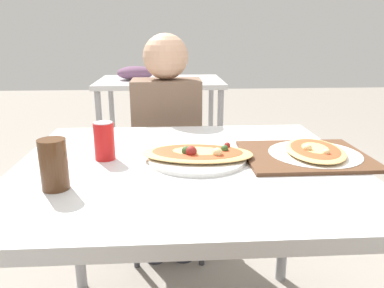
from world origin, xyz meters
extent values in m
cube|color=silver|center=(0.00, 0.00, 0.75)|extent=(1.08, 0.97, 0.04)
cylinder|color=#99999E|center=(-0.49, 0.43, 0.37)|extent=(0.05, 0.05, 0.73)
cylinder|color=#99999E|center=(0.49, 0.43, 0.37)|extent=(0.05, 0.05, 0.73)
cube|color=#3F2D1E|center=(-0.06, 0.74, 0.43)|extent=(0.40, 0.40, 0.04)
cube|color=#3F2D1E|center=(-0.06, 0.93, 0.65)|extent=(0.38, 0.03, 0.40)
cylinder|color=#38383D|center=(0.11, 0.57, 0.20)|extent=(0.03, 0.03, 0.41)
cylinder|color=#38383D|center=(-0.23, 0.57, 0.20)|extent=(0.03, 0.03, 0.41)
cylinder|color=#38383D|center=(0.11, 0.91, 0.20)|extent=(0.03, 0.03, 0.41)
cylinder|color=#38383D|center=(-0.23, 0.91, 0.20)|extent=(0.03, 0.03, 0.41)
cylinder|color=#2D2D38|center=(0.01, 0.63, 0.22)|extent=(0.10, 0.10, 0.45)
cylinder|color=#2D2D38|center=(-0.14, 0.63, 0.22)|extent=(0.10, 0.10, 0.45)
cube|color=brown|center=(-0.06, 0.71, 0.70)|extent=(0.34, 0.20, 0.51)
sphere|color=tan|center=(-0.06, 0.71, 1.07)|extent=(0.22, 0.22, 0.22)
cylinder|color=white|center=(0.04, 0.02, 0.78)|extent=(0.32, 0.32, 0.01)
ellipsoid|color=#E0AD66|center=(0.04, 0.02, 0.80)|extent=(0.38, 0.25, 0.02)
ellipsoid|color=#C14C28|center=(0.04, 0.02, 0.80)|extent=(0.31, 0.20, 0.01)
sphere|color=maroon|center=(0.01, -0.01, 0.82)|extent=(0.04, 0.04, 0.04)
sphere|color=#335928|center=(0.13, 0.02, 0.81)|extent=(0.03, 0.03, 0.03)
sphere|color=#335928|center=(0.00, 0.00, 0.81)|extent=(0.03, 0.03, 0.03)
sphere|color=beige|center=(0.10, -0.02, 0.81)|extent=(0.03, 0.03, 0.03)
sphere|color=maroon|center=(0.14, 0.06, 0.81)|extent=(0.02, 0.02, 0.02)
cylinder|color=red|center=(-0.27, 0.05, 0.84)|extent=(0.07, 0.07, 0.12)
cylinder|color=silver|center=(-0.27, 0.05, 0.90)|extent=(0.06, 0.06, 0.00)
cylinder|color=#4C2D19|center=(-0.36, -0.19, 0.84)|extent=(0.07, 0.07, 0.14)
cube|color=brown|center=(0.40, 0.03, 0.78)|extent=(0.41, 0.34, 0.01)
cylinder|color=white|center=(0.43, 0.03, 0.78)|extent=(0.30, 0.30, 0.01)
ellipsoid|color=#E0AD66|center=(0.43, 0.03, 0.80)|extent=(0.23, 0.31, 0.02)
ellipsoid|color=#C14C28|center=(0.43, 0.03, 0.80)|extent=(0.19, 0.25, 0.01)
sphere|color=beige|center=(0.40, 0.01, 0.81)|extent=(0.03, 0.03, 0.03)
sphere|color=beige|center=(0.44, -0.03, 0.81)|extent=(0.02, 0.02, 0.02)
cube|color=silver|center=(-0.12, 2.25, 0.75)|extent=(1.10, 0.80, 0.04)
ellipsoid|color=#724C6B|center=(-0.34, 2.25, 0.83)|extent=(0.32, 0.24, 0.12)
cylinder|color=#99999E|center=(-0.62, 1.90, 0.37)|extent=(0.05, 0.05, 0.73)
cylinder|color=#99999E|center=(0.38, 1.90, 0.37)|extent=(0.05, 0.05, 0.73)
cylinder|color=#99999E|center=(-0.62, 2.60, 0.37)|extent=(0.05, 0.05, 0.73)
cylinder|color=#99999E|center=(0.38, 2.60, 0.37)|extent=(0.05, 0.05, 0.73)
camera|label=1|loc=(-0.05, -1.14, 1.18)|focal=35.00mm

